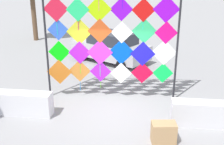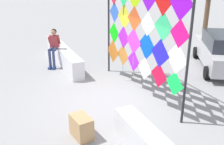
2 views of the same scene
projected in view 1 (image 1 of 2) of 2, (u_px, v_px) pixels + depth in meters
The scene contains 4 objects.
ground at pixel (111, 116), 8.75m from camera, with size 120.00×120.00×0.00m, color gray.
kite_display_rack at pixel (110, 29), 9.19m from camera, with size 4.53×0.31×4.37m.
parked_car at pixel (111, 47), 13.85m from camera, with size 4.17×3.44×1.50m.
cardboard_box_large at pixel (164, 133), 7.32m from camera, with size 0.64×0.39×0.57m, color tan.
Camera 1 is at (0.99, -7.70, 4.26)m, focal length 44.59 mm.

